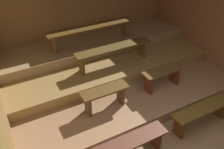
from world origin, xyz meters
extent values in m
cube|color=#956E49|center=(0.00, 2.08, -0.04)|extent=(5.66, 4.95, 0.08)
cube|color=olive|center=(0.00, 4.18, 1.26)|extent=(5.66, 0.06, 2.52)
cube|color=brown|center=(2.46, 2.08, 1.26)|extent=(0.06, 4.95, 2.52)
cube|color=#996F4D|center=(0.00, 2.52, 0.12)|extent=(4.86, 3.26, 0.23)
cube|color=olive|center=(0.00, 3.10, 0.35)|extent=(4.86, 2.11, 0.23)
cube|color=#9B7A55|center=(0.00, 3.58, 0.58)|extent=(4.86, 1.15, 0.23)
cube|color=brown|center=(-0.79, 0.53, 0.43)|extent=(1.30, 0.30, 0.04)
cube|color=#5A2D23|center=(-0.26, 0.53, 0.20)|extent=(0.05, 0.24, 0.41)
cube|color=brown|center=(0.79, 0.53, 0.43)|extent=(1.30, 0.30, 0.04)
cube|color=brown|center=(0.26, 0.53, 0.20)|extent=(0.05, 0.24, 0.41)
cube|color=brown|center=(1.32, 0.53, 0.20)|extent=(0.05, 0.24, 0.41)
cube|color=brown|center=(-0.69, 1.61, 0.66)|extent=(0.93, 0.30, 0.04)
cube|color=brown|center=(-1.05, 1.61, 0.44)|extent=(0.05, 0.24, 0.41)
cube|color=brown|center=(-0.34, 1.61, 0.44)|extent=(0.05, 0.24, 0.41)
cube|color=brown|center=(0.69, 1.61, 0.66)|extent=(0.93, 0.30, 0.04)
cube|color=brown|center=(0.34, 1.61, 0.44)|extent=(0.05, 0.24, 0.41)
cube|color=brown|center=(1.05, 1.61, 0.44)|extent=(0.05, 0.24, 0.41)
cube|color=brown|center=(0.06, 2.62, 0.89)|extent=(1.84, 0.30, 0.04)
cube|color=brown|center=(-0.74, 2.62, 0.67)|extent=(0.05, 0.24, 0.41)
cube|color=brown|center=(0.86, 2.62, 0.67)|extent=(0.05, 0.24, 0.41)
cube|color=brown|center=(-0.15, 3.40, 1.13)|extent=(2.17, 0.30, 0.04)
cube|color=brown|center=(-1.11, 3.40, 0.90)|extent=(0.05, 0.24, 0.41)
cube|color=brown|center=(0.82, 3.40, 0.90)|extent=(0.05, 0.24, 0.41)
camera|label=1|loc=(-2.23, -1.52, 3.45)|focal=38.09mm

